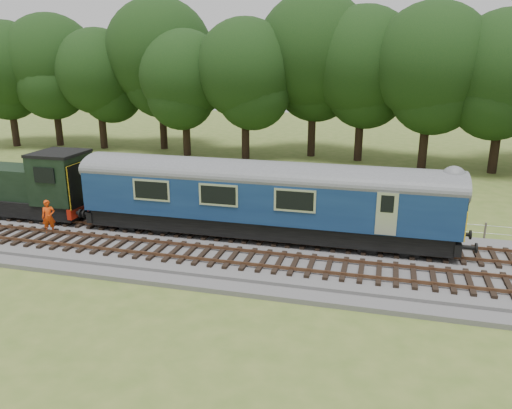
# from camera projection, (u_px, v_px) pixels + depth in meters

# --- Properties ---
(ground) EXTENTS (120.00, 120.00, 0.00)m
(ground) POSITION_uv_depth(u_px,v_px,m) (229.00, 251.00, 23.82)
(ground) COLOR #506B27
(ground) RESTS_ON ground
(ballast) EXTENTS (70.00, 7.00, 0.35)m
(ballast) POSITION_uv_depth(u_px,v_px,m) (229.00, 248.00, 23.77)
(ballast) COLOR #4C4C4F
(ballast) RESTS_ON ground
(track_north) EXTENTS (67.20, 2.40, 0.21)m
(track_north) POSITION_uv_depth(u_px,v_px,m) (237.00, 233.00, 24.99)
(track_north) COLOR black
(track_north) RESTS_ON ballast
(track_south) EXTENTS (67.20, 2.40, 0.21)m
(track_south) POSITION_uv_depth(u_px,v_px,m) (218.00, 256.00, 22.21)
(track_south) COLOR black
(track_south) RESTS_ON ballast
(fence) EXTENTS (64.00, 0.12, 1.00)m
(fence) POSITION_uv_depth(u_px,v_px,m) (253.00, 222.00, 27.98)
(fence) COLOR #6B6054
(fence) RESTS_ON ground
(tree_line) EXTENTS (70.00, 8.00, 18.00)m
(tree_line) POSITION_uv_depth(u_px,v_px,m) (304.00, 161.00, 44.19)
(tree_line) COLOR black
(tree_line) RESTS_ON ground
(dmu_railcar) EXTENTS (18.05, 2.86, 3.88)m
(dmu_railcar) POSITION_uv_depth(u_px,v_px,m) (263.00, 193.00, 24.03)
(dmu_railcar) COLOR black
(dmu_railcar) RESTS_ON ground
(shunter_loco) EXTENTS (8.91, 2.60, 3.38)m
(shunter_loco) POSITION_uv_depth(u_px,v_px,m) (20.00, 187.00, 27.61)
(shunter_loco) COLOR black
(shunter_loco) RESTS_ON ground
(worker) EXTENTS (0.76, 0.71, 1.74)m
(worker) POSITION_uv_depth(u_px,v_px,m) (49.00, 217.00, 24.95)
(worker) COLOR #DF3F0B
(worker) RESTS_ON ballast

